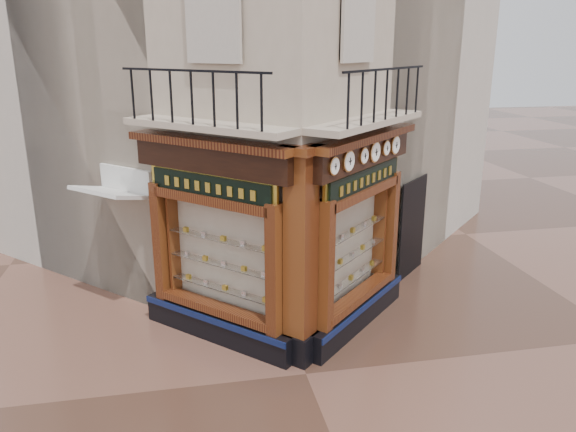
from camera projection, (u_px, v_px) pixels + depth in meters
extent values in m
plane|color=#462B20|center=(306.00, 374.00, 9.88)|extent=(80.00, 80.00, 0.00)
cube|color=#B8A68F|center=(253.00, 27.00, 13.92)|extent=(11.31, 11.31, 12.00)
cube|color=#B0A699|center=(155.00, 47.00, 15.93)|extent=(11.31, 11.31, 11.00)
cube|color=#B0A699|center=(324.00, 47.00, 16.84)|extent=(11.31, 11.31, 11.00)
cube|color=black|center=(217.00, 326.00, 10.98)|extent=(2.72, 2.72, 0.55)
cube|color=#0C163D|center=(210.00, 320.00, 10.77)|extent=(2.50, 2.50, 0.12)
cube|color=#331109|center=(275.00, 271.00, 9.80)|extent=(0.37, 0.37, 2.45)
cube|color=#331109|center=(162.00, 241.00, 11.29)|extent=(0.37, 0.37, 2.45)
cube|color=beige|center=(226.00, 251.00, 10.82)|extent=(1.80, 1.80, 2.10)
cube|color=black|center=(211.00, 159.00, 10.03)|extent=(2.69, 2.69, 0.50)
cube|color=#331109|center=(208.00, 142.00, 9.89)|extent=(2.86, 2.86, 0.14)
cube|color=black|center=(357.00, 313.00, 11.52)|extent=(2.72, 2.72, 0.55)
cube|color=#0C163D|center=(366.00, 306.00, 11.35)|extent=(2.50, 2.50, 0.12)
cube|color=#331109|center=(324.00, 267.00, 9.97)|extent=(0.37, 0.37, 2.45)
cube|color=#331109|center=(389.00, 227.00, 12.19)|extent=(0.37, 0.37, 2.45)
cube|color=beige|center=(345.00, 243.00, 11.26)|extent=(1.80, 1.80, 2.10)
cube|color=black|center=(363.00, 153.00, 10.56)|extent=(2.69, 2.69, 0.50)
cube|color=#331109|center=(367.00, 137.00, 10.43)|extent=(2.86, 2.86, 0.14)
cube|color=black|center=(300.00, 346.00, 10.27)|extent=(0.78, 0.78, 0.55)
cube|color=#331109|center=(301.00, 247.00, 9.71)|extent=(0.64, 0.64, 3.50)
cube|color=#331109|center=(301.00, 149.00, 9.22)|extent=(0.85, 0.85, 0.14)
cube|color=#B8A68F|center=(206.00, 126.00, 9.79)|extent=(2.97, 2.97, 0.12)
cube|color=black|center=(190.00, 71.00, 9.25)|extent=(2.36, 2.36, 0.04)
cube|color=#B8A68F|center=(369.00, 122.00, 10.34)|extent=(2.97, 2.97, 0.12)
cube|color=black|center=(388.00, 69.00, 9.88)|extent=(2.36, 2.36, 0.04)
cylinder|color=#C08540|center=(334.00, 166.00, 9.35)|extent=(0.26, 0.26, 0.32)
cylinder|color=white|center=(335.00, 166.00, 9.33)|extent=(0.21, 0.21, 0.27)
cube|color=black|center=(336.00, 166.00, 9.33)|extent=(0.02, 0.02, 0.11)
cube|color=black|center=(336.00, 166.00, 9.33)|extent=(0.06, 0.06, 0.01)
cylinder|color=#C08540|center=(348.00, 161.00, 9.76)|extent=(0.31, 0.31, 0.39)
cylinder|color=white|center=(350.00, 161.00, 9.75)|extent=(0.25, 0.25, 0.34)
cube|color=black|center=(351.00, 161.00, 9.74)|extent=(0.02, 0.02, 0.13)
cube|color=black|center=(351.00, 161.00, 9.74)|extent=(0.08, 0.08, 0.01)
cylinder|color=#C08540|center=(363.00, 156.00, 10.23)|extent=(0.25, 0.25, 0.31)
cylinder|color=white|center=(365.00, 156.00, 10.21)|extent=(0.20, 0.20, 0.27)
cube|color=black|center=(366.00, 156.00, 10.20)|extent=(0.02, 0.02, 0.10)
cube|color=black|center=(366.00, 156.00, 10.20)|extent=(0.06, 0.06, 0.01)
cylinder|color=#C08540|center=(375.00, 152.00, 10.60)|extent=(0.33, 0.33, 0.41)
cylinder|color=white|center=(376.00, 152.00, 10.58)|extent=(0.26, 0.26, 0.35)
cube|color=black|center=(377.00, 152.00, 10.58)|extent=(0.02, 0.02, 0.14)
cube|color=black|center=(377.00, 152.00, 10.58)|extent=(0.08, 0.08, 0.01)
cylinder|color=#C08540|center=(386.00, 148.00, 11.00)|extent=(0.25, 0.25, 0.31)
cylinder|color=white|center=(387.00, 148.00, 10.98)|extent=(0.20, 0.20, 0.26)
cube|color=black|center=(388.00, 148.00, 10.97)|extent=(0.02, 0.02, 0.10)
cube|color=black|center=(388.00, 148.00, 10.97)|extent=(0.06, 0.06, 0.01)
cylinder|color=#C08540|center=(395.00, 145.00, 11.35)|extent=(0.31, 0.31, 0.39)
cylinder|color=white|center=(396.00, 145.00, 11.34)|extent=(0.25, 0.25, 0.34)
cube|color=black|center=(397.00, 145.00, 11.33)|extent=(0.02, 0.02, 0.13)
cube|color=black|center=(397.00, 145.00, 11.33)|extent=(0.08, 0.08, 0.01)
cube|color=gold|center=(211.00, 187.00, 10.15)|extent=(2.14, 2.14, 0.57)
cube|color=black|center=(209.00, 187.00, 10.12)|extent=(2.00, 2.00, 0.43)
cube|color=gold|center=(364.00, 180.00, 10.68)|extent=(2.17, 2.17, 0.58)
cube|color=black|center=(366.00, 180.00, 10.66)|extent=(2.02, 2.02, 0.44)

